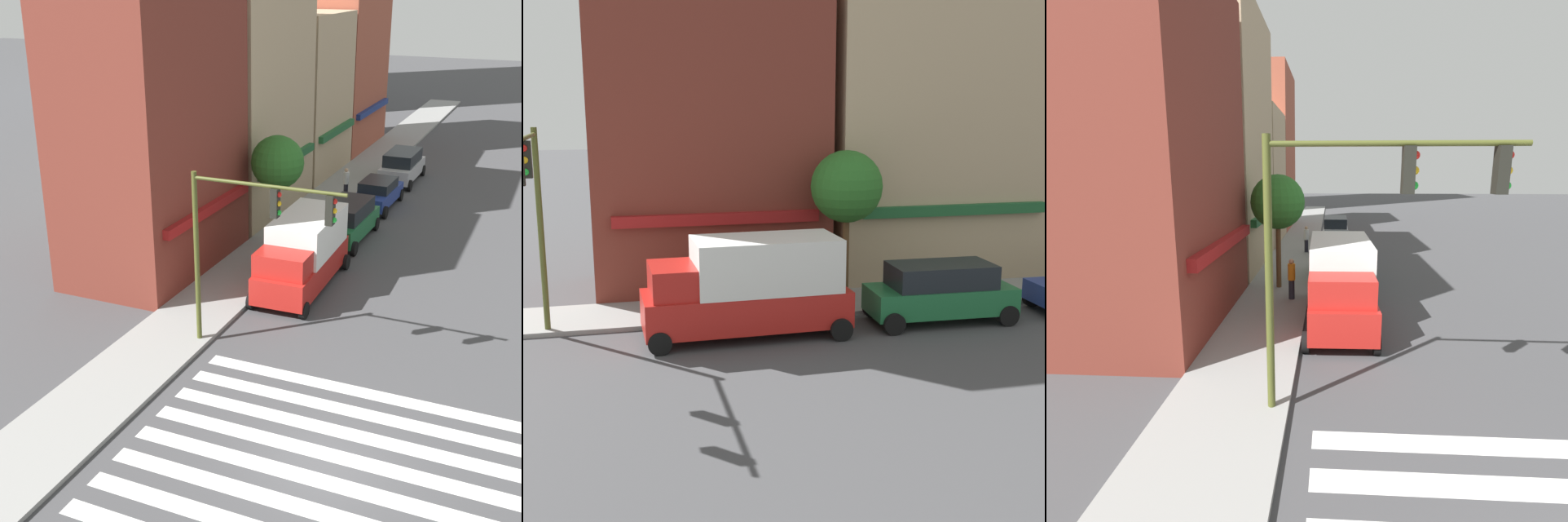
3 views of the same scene
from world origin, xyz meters
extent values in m
plane|color=#424244|center=(0.00, 0.00, 0.00)|extent=(200.00, 200.00, 0.00)
cube|color=gray|center=(0.00, 7.50, 0.07)|extent=(120.00, 3.00, 0.15)
cube|color=silver|center=(-1.72, 0.00, 0.00)|extent=(0.59, 10.80, 0.01)
cube|color=silver|center=(-0.57, 0.00, 0.00)|extent=(0.59, 10.80, 0.01)
cube|color=silver|center=(0.57, 0.00, 0.00)|extent=(0.59, 10.80, 0.01)
cube|color=silver|center=(1.72, 0.00, 0.00)|extent=(0.59, 10.80, 0.01)
cube|color=silver|center=(2.86, 0.00, 0.00)|extent=(0.59, 10.80, 0.01)
cube|color=silver|center=(4.01, 0.00, 0.00)|extent=(0.59, 10.80, 0.01)
cube|color=maroon|center=(10.71, 11.50, 6.16)|extent=(8.60, 5.00, 12.32)
cube|color=maroon|center=(10.71, 8.85, 3.00)|extent=(7.31, 0.30, 0.40)
cube|color=tan|center=(19.81, 11.50, 6.98)|extent=(8.79, 5.00, 13.96)
cube|color=#1E592D|center=(19.81, 8.85, 3.00)|extent=(7.47, 0.30, 0.40)
cube|color=tan|center=(28.33, 11.50, 5.02)|extent=(7.53, 5.00, 10.03)
cube|color=#1E592D|center=(28.33, 8.85, 3.00)|extent=(6.40, 0.30, 0.40)
cube|color=#9E4C38|center=(36.78, 11.50, 7.33)|extent=(8.99, 5.00, 14.67)
cube|color=navy|center=(36.78, 8.85, 3.00)|extent=(7.64, 0.30, 0.40)
cylinder|color=#474C1E|center=(4.99, 6.40, 3.14)|extent=(0.18, 0.18, 6.29)
cylinder|color=#474C1E|center=(4.99, 3.77, 6.09)|extent=(0.12, 5.26, 0.12)
cube|color=black|center=(4.99, 3.51, 5.56)|extent=(0.32, 0.24, 0.95)
sphere|color=red|center=(4.99, 3.38, 5.86)|extent=(0.18, 0.18, 0.18)
sphere|color=#EAAD14|center=(4.99, 3.38, 5.56)|extent=(0.18, 0.18, 0.18)
sphere|color=green|center=(4.99, 3.38, 5.26)|extent=(0.18, 0.18, 0.18)
cube|color=black|center=(4.99, 1.66, 5.56)|extent=(0.32, 0.24, 0.95)
sphere|color=red|center=(4.99, 1.53, 5.86)|extent=(0.18, 0.18, 0.18)
sphere|color=#EAAD14|center=(4.99, 1.53, 5.56)|extent=(0.18, 0.18, 0.18)
sphere|color=green|center=(4.99, 1.53, 5.26)|extent=(0.18, 0.18, 0.18)
cube|color=#B21E19|center=(10.91, 4.70, 0.89)|extent=(6.25, 2.33, 1.10)
cube|color=silver|center=(11.53, 4.70, 2.24)|extent=(4.39, 2.29, 1.60)
cube|color=#B21E19|center=(8.93, 4.70, 1.89)|extent=(1.78, 2.13, 0.90)
cylinder|color=black|center=(8.22, 5.80, 0.34)|extent=(0.68, 0.22, 0.68)
cylinder|color=black|center=(8.22, 3.60, 0.34)|extent=(0.68, 0.22, 0.68)
cylinder|color=black|center=(13.60, 5.80, 0.34)|extent=(0.68, 0.22, 0.68)
cylinder|color=black|center=(13.60, 3.60, 0.34)|extent=(0.68, 0.22, 0.68)
cube|color=#1E6638|center=(17.30, 4.70, 0.77)|extent=(4.75, 2.03, 0.85)
cube|color=black|center=(17.30, 4.70, 1.56)|extent=(3.34, 1.84, 0.75)
cylinder|color=black|center=(15.35, 5.65, 0.34)|extent=(0.68, 0.22, 0.68)
cylinder|color=black|center=(15.35, 3.75, 0.34)|extent=(0.68, 0.22, 0.68)
cylinder|color=black|center=(19.24, 5.65, 0.34)|extent=(0.68, 0.22, 0.68)
cylinder|color=black|center=(19.24, 3.75, 0.34)|extent=(0.68, 0.22, 0.68)
cube|color=navy|center=(23.04, 4.70, 0.69)|extent=(4.45, 1.91, 0.70)
cube|color=black|center=(23.04, 4.70, 1.31)|extent=(2.46, 1.72, 0.55)
cylinder|color=black|center=(21.25, 5.60, 0.34)|extent=(0.68, 0.22, 0.68)
cylinder|color=black|center=(21.25, 3.80, 0.34)|extent=(0.68, 0.22, 0.68)
cylinder|color=black|center=(24.83, 5.60, 0.34)|extent=(0.68, 0.22, 0.68)
cylinder|color=black|center=(24.83, 3.80, 0.34)|extent=(0.68, 0.22, 0.68)
cube|color=#B7B7BC|center=(28.88, 4.70, 0.77)|extent=(4.72, 1.96, 0.85)
cube|color=black|center=(28.88, 4.70, 1.56)|extent=(3.31, 1.79, 0.75)
cylinder|color=black|center=(26.94, 5.65, 0.34)|extent=(0.68, 0.22, 0.68)
cylinder|color=black|center=(26.94, 3.75, 0.34)|extent=(0.68, 0.22, 0.68)
cylinder|color=black|center=(30.82, 5.65, 0.34)|extent=(0.68, 0.22, 0.68)
cylinder|color=black|center=(30.82, 3.75, 0.34)|extent=(0.68, 0.22, 0.68)
cylinder|color=#23232D|center=(13.17, 6.72, 0.57)|extent=(0.26, 0.26, 0.85)
cylinder|color=orange|center=(13.17, 6.72, 1.35)|extent=(0.32, 0.32, 0.70)
sphere|color=tan|center=(13.17, 6.72, 1.81)|extent=(0.22, 0.22, 0.22)
cylinder|color=#23232D|center=(23.55, 6.72, 0.57)|extent=(0.26, 0.26, 0.85)
cylinder|color=silver|center=(23.55, 6.72, 1.35)|extent=(0.32, 0.32, 0.70)
sphere|color=tan|center=(23.55, 6.72, 1.81)|extent=(0.22, 0.22, 0.22)
cylinder|color=brown|center=(14.99, 7.50, 1.72)|extent=(0.24, 0.24, 3.15)
sphere|color=#286623|center=(14.99, 7.50, 4.17)|extent=(2.49, 2.49, 2.49)
camera|label=1|loc=(-15.40, -4.85, 12.44)|focal=50.00mm
camera|label=2|loc=(7.03, -16.18, 6.98)|focal=50.00mm
camera|label=3|loc=(-3.55, 5.06, 5.55)|focal=28.00mm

